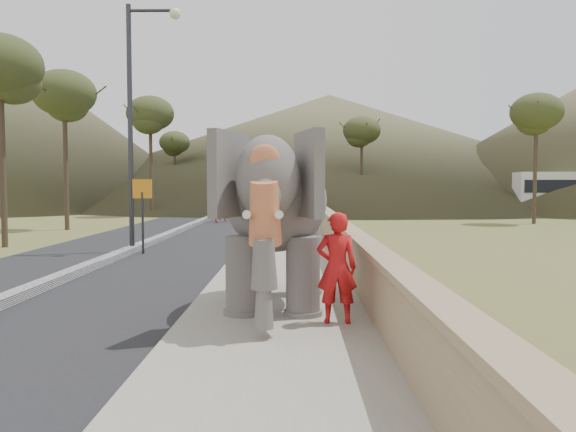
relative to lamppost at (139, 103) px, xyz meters
name	(u,v)px	position (x,y,z in m)	size (l,w,h in m)	color
road	(94,269)	(-0.31, -3.56, -4.86)	(7.00, 120.00, 0.03)	black
median	(94,265)	(-0.31, -3.56, -4.76)	(0.35, 120.00, 0.22)	black
walkway	(282,267)	(4.69, -3.56, -4.80)	(3.00, 120.00, 0.15)	#9E9687
parapet	(345,249)	(6.34, -3.56, -4.32)	(0.30, 120.00, 1.10)	tan
lamppost	(139,103)	(0.00, 0.00, 0.00)	(1.76, 0.36, 8.00)	#2F2F34
signboard	(142,203)	(0.19, -0.52, -3.23)	(0.60, 0.08, 2.40)	#2D2D33
distant_car	(550,205)	(23.35, 22.03, -4.15)	(1.70, 4.23, 1.44)	silver
hill_far	(329,148)	(9.69, 56.44, 2.13)	(80.00, 80.00, 14.00)	brown
elephant_and_man	(278,224)	(4.71, -8.46, -3.32)	(2.32, 3.99, 2.83)	slate
motorcyclist	(222,210)	(0.80, 14.47, -4.17)	(1.15, 1.83, 1.81)	#9C210E
trees	(349,157)	(8.38, 16.51, -0.99)	(48.03, 33.58, 8.52)	#473828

